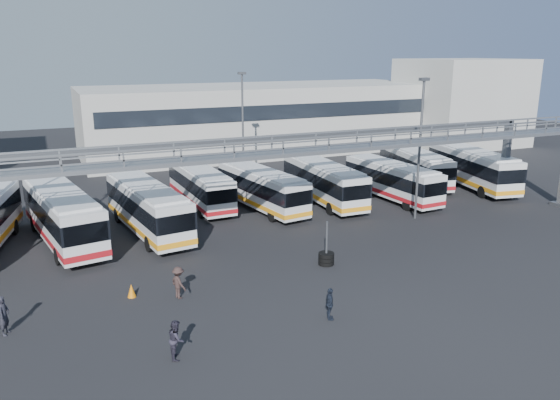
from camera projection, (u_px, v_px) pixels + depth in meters
name	position (u px, v px, depth m)	size (l,w,h in m)	color
ground	(314.00, 280.00, 29.62)	(140.00, 140.00, 0.00)	black
gantry	(272.00, 161.00, 33.35)	(51.40, 5.15, 7.10)	gray
warehouse	(260.00, 118.00, 66.77)	(42.00, 14.00, 8.00)	#9E9E99
building_right	(461.00, 102.00, 71.19)	(14.00, 12.00, 11.00)	#B2B2AD
light_pole_mid	(420.00, 142.00, 38.95)	(0.70, 0.35, 10.21)	#4C4F54
light_pole_back	(243.00, 123.00, 49.08)	(0.70, 0.35, 10.21)	#4C4F54
bus_2	(62.00, 214.00, 34.79)	(4.61, 11.84, 3.51)	silver
bus_3	(147.00, 207.00, 36.74)	(3.98, 11.29, 3.36)	silver
bus_4	(200.00, 185.00, 43.26)	(2.73, 10.25, 3.09)	silver
bus_5	(262.00, 188.00, 42.38)	(3.88, 10.57, 3.14)	silver
bus_6	(324.00, 181.00, 44.26)	(2.76, 10.82, 3.27)	silver
bus_7	(392.00, 179.00, 45.18)	(3.02, 10.30, 3.09)	silver
bus_8	(415.00, 166.00, 50.39)	(4.32, 10.75, 3.18)	silver
bus_9	(472.00, 167.00, 49.19)	(4.68, 11.67, 3.46)	silver
pedestrian_a	(4.00, 315.00, 23.70)	(0.66, 0.43, 1.81)	#22212A
pedestrian_b	(176.00, 339.00, 21.91)	(0.80, 0.62, 1.64)	#262331
pedestrian_c	(179.00, 283.00, 27.23)	(1.07, 0.62, 1.66)	#312321
pedestrian_d	(330.00, 304.00, 25.05)	(0.91, 0.38, 1.55)	black
cone_right	(132.00, 291.00, 27.47)	(0.43, 0.43, 0.69)	orange
tire_stack	(326.00, 257.00, 31.60)	(0.92, 0.92, 2.62)	black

